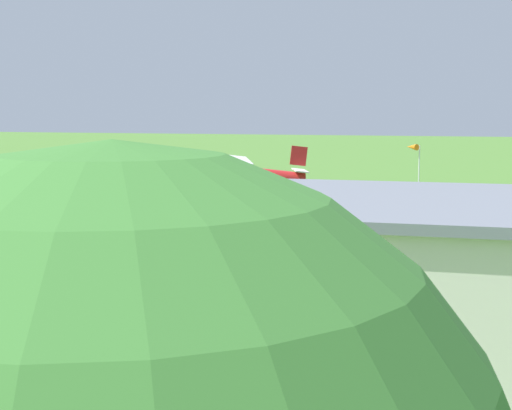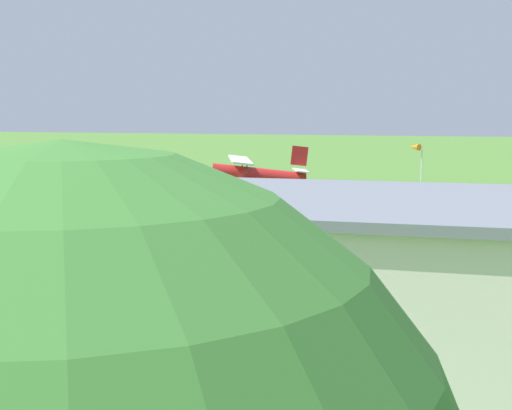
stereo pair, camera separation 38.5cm
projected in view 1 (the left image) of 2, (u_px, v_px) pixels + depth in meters
The scene contains 6 objects.
ground_plane at pixel (280, 227), 61.28m from camera, with size 400.00×400.00×0.00m, color #47752D.
hangar at pixel (191, 266), 31.48m from camera, with size 31.94×13.19×5.97m.
biplane at pixel (254, 174), 53.89m from camera, with size 7.38×7.83×3.68m.
car_red at pixel (29, 248), 47.64m from camera, with size 2.37×4.37×1.62m.
person_beside_truck at pixel (472, 263), 42.83m from camera, with size 0.41×0.41×1.75m.
windsock at pixel (413, 151), 73.77m from camera, with size 1.44×1.32×5.86m.
Camera 1 is at (-14.63, 58.83, 9.28)m, focal length 55.50 mm.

